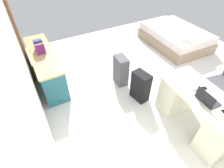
% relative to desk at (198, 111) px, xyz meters
% --- Properties ---
extents(ground_plane, '(6.13, 6.13, 0.00)m').
position_rel_desk_xyz_m(ground_plane, '(1.28, -0.29, -0.39)').
color(ground_plane, silver).
extents(wall_back, '(4.69, 0.10, 2.82)m').
position_rel_desk_xyz_m(wall_back, '(1.28, 2.28, 1.02)').
color(wall_back, silver).
rests_on(wall_back, ground_plane).
extents(door_wooden, '(0.88, 0.05, 2.04)m').
position_rel_desk_xyz_m(door_wooden, '(3.07, 2.20, 0.63)').
color(door_wooden, brown).
rests_on(door_wooden, ground_plane).
extents(desk, '(1.49, 0.78, 0.75)m').
position_rel_desk_xyz_m(desk, '(0.00, 0.00, 0.00)').
color(desk, beige).
rests_on(desk, ground_plane).
extents(office_chair, '(0.54, 0.54, 0.94)m').
position_rel_desk_xyz_m(office_chair, '(0.19, -0.92, 0.03)').
color(office_chair, black).
rests_on(office_chair, ground_plane).
extents(credenza, '(1.80, 0.48, 0.74)m').
position_rel_desk_xyz_m(credenza, '(2.51, 1.90, -0.02)').
color(credenza, '#235B6B').
rests_on(credenza, ground_plane).
extents(bed, '(1.97, 1.49, 0.58)m').
position_rel_desk_xyz_m(bed, '(2.37, -1.87, -0.15)').
color(bed, gray).
rests_on(bed, ground_plane).
extents(suitcase_black, '(0.39, 0.27, 0.63)m').
position_rel_desk_xyz_m(suitcase_black, '(1.03, 0.40, -0.08)').
color(suitcase_black, black).
rests_on(suitcase_black, ground_plane).
extents(suitcase_spare_grey, '(0.38, 0.25, 0.66)m').
position_rel_desk_xyz_m(suitcase_spare_grey, '(1.64, 0.49, -0.06)').
color(suitcase_spare_grey, '#4C4C51').
rests_on(suitcase_spare_grey, ground_plane).
extents(laptop, '(0.33, 0.25, 0.21)m').
position_rel_desk_xyz_m(laptop, '(-0.07, 0.09, 0.41)').
color(laptop, '#333338').
rests_on(laptop, desk).
extents(computer_mouse, '(0.07, 0.10, 0.03)m').
position_rel_desk_xyz_m(computer_mouse, '(0.18, 0.03, 0.37)').
color(computer_mouse, white).
rests_on(computer_mouse, desk).
extents(cell_phone_by_mouse, '(0.10, 0.15, 0.01)m').
position_rel_desk_xyz_m(cell_phone_by_mouse, '(0.14, -0.10, 0.36)').
color(cell_phone_by_mouse, black).
rests_on(cell_phone_by_mouse, desk).
extents(book_row, '(0.31, 0.17, 0.24)m').
position_rel_desk_xyz_m(book_row, '(2.57, 1.90, 0.45)').
color(book_row, '#651F5D').
rests_on(book_row, credenza).
extents(figurine_small, '(0.08, 0.08, 0.11)m').
position_rel_desk_xyz_m(figurine_small, '(2.95, 1.90, 0.40)').
color(figurine_small, red).
rests_on(figurine_small, credenza).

